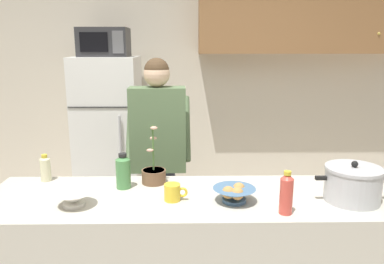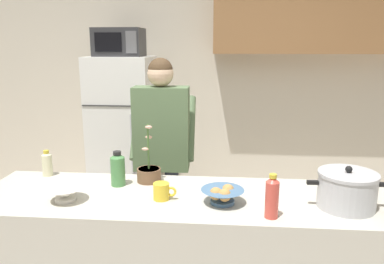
{
  "view_description": "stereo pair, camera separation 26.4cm",
  "coord_description": "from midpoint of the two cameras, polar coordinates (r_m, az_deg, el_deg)",
  "views": [
    {
      "loc": [
        -0.04,
        -2.03,
        1.76
      ],
      "look_at": [
        0.0,
        0.55,
        1.17
      ],
      "focal_mm": 35.39,
      "sensor_mm": 36.0,
      "label": 1
    },
    {
      "loc": [
        0.22,
        -2.02,
        1.76
      ],
      "look_at": [
        0.0,
        0.55,
        1.17
      ],
      "focal_mm": 35.39,
      "sensor_mm": 36.0,
      "label": 2
    }
  ],
  "objects": [
    {
      "name": "coffee_mug",
      "position": [
        2.13,
        -0.99,
        -9.0
      ],
      "size": [
        0.13,
        0.09,
        0.1
      ],
      "color": "yellow",
      "rests_on": "kitchen_island"
    },
    {
      "name": "refrigerator",
      "position": [
        4.1,
        -8.45,
        -0.42
      ],
      "size": [
        0.64,
        0.68,
        1.65
      ],
      "color": "white",
      "rests_on": "ground"
    },
    {
      "name": "microwave",
      "position": [
        3.97,
        -9.0,
        13.21
      ],
      "size": [
        0.48,
        0.37,
        0.28
      ],
      "color": "#2D2D30",
      "rests_on": "refrigerator"
    },
    {
      "name": "potted_orchid",
      "position": [
        2.4,
        -3.38,
        -6.2
      ],
      "size": [
        0.15,
        0.15,
        0.37
      ],
      "color": "brown",
      "rests_on": "kitchen_island"
    },
    {
      "name": "empty_bowl",
      "position": [
        2.19,
        -15.3,
        -8.93
      ],
      "size": [
        0.21,
        0.21,
        0.08
      ],
      "color": "white",
      "rests_on": "kitchen_island"
    },
    {
      "name": "cooking_pot",
      "position": [
        2.23,
        25.54,
        -7.93
      ],
      "size": [
        0.42,
        0.31,
        0.23
      ],
      "color": "silver",
      "rests_on": "kitchen_island"
    },
    {
      "name": "back_wall_unit",
      "position": [
        4.29,
        7.2,
        8.68
      ],
      "size": [
        6.0,
        0.48,
        2.6
      ],
      "color": "beige",
      "rests_on": "ground"
    },
    {
      "name": "bottle_near_edge",
      "position": [
        2.62,
        -18.35,
        -4.54
      ],
      "size": [
        0.06,
        0.06,
        0.17
      ],
      "color": "beige",
      "rests_on": "kitchen_island"
    },
    {
      "name": "bottle_far_corner",
      "position": [
        2.34,
        -7.97,
        -5.57
      ],
      "size": [
        0.09,
        0.09,
        0.22
      ],
      "color": "#4C8C4C",
      "rests_on": "kitchen_island"
    },
    {
      "name": "bread_bowl",
      "position": [
        2.1,
        8.29,
        -9.43
      ],
      "size": [
        0.24,
        0.24,
        0.1
      ],
      "color": "#4C7299",
      "rests_on": "kitchen_island"
    },
    {
      "name": "person_near_pot",
      "position": [
        2.94,
        -2.01,
        -1.13
      ],
      "size": [
        0.51,
        0.42,
        1.67
      ],
      "color": "#33384C",
      "rests_on": "ground"
    },
    {
      "name": "bottle_mid_counter",
      "position": [
        1.97,
        15.82,
        -9.42
      ],
      "size": [
        0.07,
        0.07,
        0.23
      ],
      "color": "#D84C3F",
      "rests_on": "kitchen_island"
    }
  ]
}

